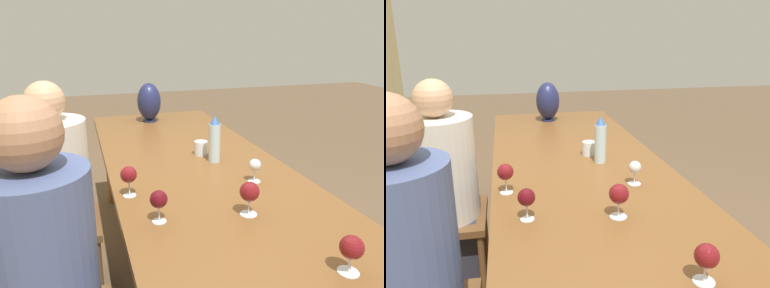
% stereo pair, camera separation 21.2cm
% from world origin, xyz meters
% --- Properties ---
extents(ground_plane, '(14.00, 14.00, 0.00)m').
position_xyz_m(ground_plane, '(0.00, 0.00, 0.00)').
color(ground_plane, brown).
extents(dining_table, '(2.83, 0.96, 0.76)m').
position_xyz_m(dining_table, '(0.00, 0.00, 0.69)').
color(dining_table, brown).
rests_on(dining_table, ground_plane).
extents(water_bottle, '(0.07, 0.07, 0.27)m').
position_xyz_m(water_bottle, '(0.10, -0.12, 0.89)').
color(water_bottle, '#ADCCD6').
rests_on(water_bottle, dining_table).
extents(water_tumbler, '(0.08, 0.08, 0.08)m').
position_xyz_m(water_tumbler, '(0.23, -0.08, 0.80)').
color(water_tumbler, silver).
rests_on(water_tumbler, dining_table).
extents(vase, '(0.19, 0.19, 0.31)m').
position_xyz_m(vase, '(1.14, 0.05, 0.92)').
color(vase, '#1E234C').
rests_on(vase, dining_table).
extents(wine_glass_0, '(0.07, 0.07, 0.13)m').
position_xyz_m(wine_glass_0, '(-0.49, 0.33, 0.85)').
color(wine_glass_0, silver).
rests_on(wine_glass_0, dining_table).
extents(wine_glass_2, '(0.07, 0.07, 0.13)m').
position_xyz_m(wine_glass_2, '(-0.98, -0.16, 0.85)').
color(wine_glass_2, silver).
rests_on(wine_glass_2, dining_table).
extents(wine_glass_3, '(0.06, 0.06, 0.12)m').
position_xyz_m(wine_glass_3, '(-0.24, -0.20, 0.84)').
color(wine_glass_3, silver).
rests_on(wine_glass_3, dining_table).
extents(wine_glass_4, '(0.08, 0.08, 0.14)m').
position_xyz_m(wine_glass_4, '(-0.22, 0.41, 0.86)').
color(wine_glass_4, silver).
rests_on(wine_glass_4, dining_table).
extents(wine_glass_5, '(0.08, 0.08, 0.14)m').
position_xyz_m(wine_glass_5, '(-0.54, -0.03, 0.86)').
color(wine_glass_5, silver).
rests_on(wine_glass_5, dining_table).
extents(chair_far, '(0.44, 0.44, 0.96)m').
position_xyz_m(chair_far, '(0.18, 0.83, 0.51)').
color(chair_far, brown).
rests_on(chair_far, ground_plane).
extents(person_near, '(0.36, 0.36, 1.31)m').
position_xyz_m(person_near, '(-0.65, 0.74, 0.70)').
color(person_near, '#2D2D38').
rests_on(person_near, ground_plane).
extents(person_far, '(0.38, 0.38, 1.24)m').
position_xyz_m(person_far, '(0.18, 0.74, 0.66)').
color(person_far, '#2D2D38').
rests_on(person_far, ground_plane).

